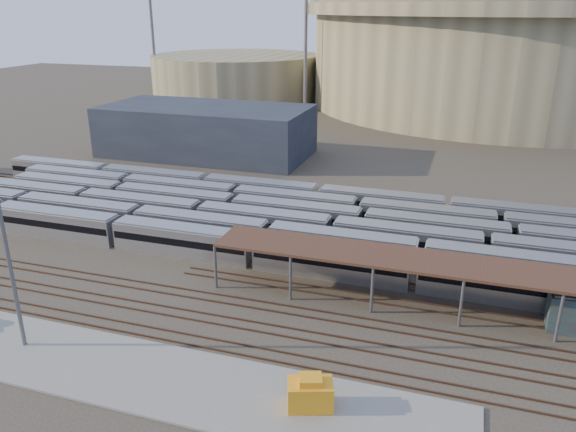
# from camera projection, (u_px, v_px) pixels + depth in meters

# --- Properties ---
(ground) EXTENTS (420.00, 420.00, 0.00)m
(ground) POSITION_uv_depth(u_px,v_px,m) (281.00, 304.00, 58.35)
(ground) COLOR #383026
(ground) RESTS_ON ground
(apron) EXTENTS (50.00, 9.00, 0.20)m
(apron) POSITION_uv_depth(u_px,v_px,m) (166.00, 380.00, 46.42)
(apron) COLOR gray
(apron) RESTS_ON ground
(subway_trains) EXTENTS (122.71, 23.90, 3.60)m
(subway_trains) POSITION_uv_depth(u_px,v_px,m) (317.00, 225.00, 74.54)
(subway_trains) COLOR silver
(subway_trains) RESTS_ON ground
(inspection_shed) EXTENTS (60.30, 6.00, 5.30)m
(inspection_shed) POSITION_uv_depth(u_px,v_px,m) (512.00, 274.00, 53.76)
(inspection_shed) COLOR slate
(inspection_shed) RESTS_ON ground
(empty_tracks) EXTENTS (170.00, 9.62, 0.18)m
(empty_tracks) POSITION_uv_depth(u_px,v_px,m) (265.00, 328.00, 53.87)
(empty_tracks) COLOR #4C3323
(empty_tracks) RESTS_ON ground
(stadium) EXTENTS (124.00, 124.00, 32.50)m
(stadium) POSITION_uv_depth(u_px,v_px,m) (507.00, 51.00, 169.91)
(stadium) COLOR gray
(stadium) RESTS_ON ground
(secondary_arena) EXTENTS (56.00, 56.00, 14.00)m
(secondary_arena) POSITION_uv_depth(u_px,v_px,m) (237.00, 76.00, 189.06)
(secondary_arena) COLOR gray
(secondary_arena) RESTS_ON ground
(service_building) EXTENTS (42.00, 20.00, 10.00)m
(service_building) POSITION_uv_depth(u_px,v_px,m) (206.00, 131.00, 115.73)
(service_building) COLOR #1E232D
(service_building) RESTS_ON ground
(floodlight_0) EXTENTS (4.00, 1.00, 38.40)m
(floodlight_0) POSITION_uv_depth(u_px,v_px,m) (306.00, 38.00, 157.74)
(floodlight_0) COLOR slate
(floodlight_0) RESTS_ON ground
(floodlight_1) EXTENTS (4.00, 1.00, 38.40)m
(floodlight_1) POSITION_uv_depth(u_px,v_px,m) (152.00, 34.00, 182.65)
(floodlight_1) COLOR slate
(floodlight_1) RESTS_ON ground
(floodlight_3) EXTENTS (4.00, 1.00, 38.40)m
(floodlight_3) POSITION_uv_depth(u_px,v_px,m) (401.00, 32.00, 196.43)
(floodlight_3) COLOR slate
(floodlight_3) RESTS_ON ground
(yard_light_pole) EXTENTS (0.81, 0.36, 18.54)m
(yard_light_pole) POSITION_uv_depth(u_px,v_px,m) (7.00, 251.00, 47.77)
(yard_light_pole) COLOR slate
(yard_light_pole) RESTS_ON apron
(yellow_equipment) EXTENTS (3.96, 3.17, 2.15)m
(yellow_equipment) POSITION_uv_depth(u_px,v_px,m) (310.00, 394.00, 42.83)
(yellow_equipment) COLOR orange
(yellow_equipment) RESTS_ON apron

